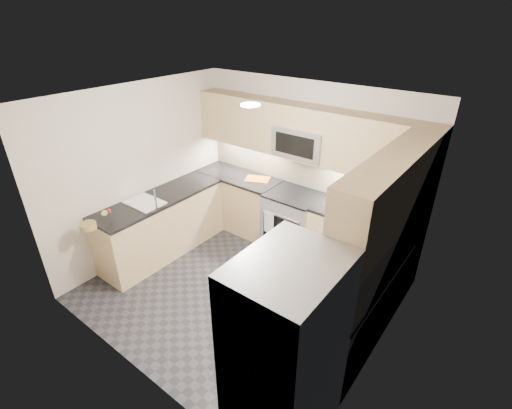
# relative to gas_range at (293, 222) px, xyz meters

# --- Properties ---
(floor) EXTENTS (3.60, 3.20, 0.00)m
(floor) POSITION_rel_gas_range_xyz_m (0.00, -1.28, -0.46)
(floor) COLOR black
(floor) RESTS_ON ground
(ceiling) EXTENTS (3.60, 3.20, 0.02)m
(ceiling) POSITION_rel_gas_range_xyz_m (0.00, -1.28, 2.04)
(ceiling) COLOR beige
(ceiling) RESTS_ON wall_back
(wall_back) EXTENTS (3.60, 0.02, 2.50)m
(wall_back) POSITION_rel_gas_range_xyz_m (0.00, 0.32, 0.79)
(wall_back) COLOR beige
(wall_back) RESTS_ON floor
(wall_front) EXTENTS (3.60, 0.02, 2.50)m
(wall_front) POSITION_rel_gas_range_xyz_m (0.00, -2.88, 0.79)
(wall_front) COLOR beige
(wall_front) RESTS_ON floor
(wall_left) EXTENTS (0.02, 3.20, 2.50)m
(wall_left) POSITION_rel_gas_range_xyz_m (-1.80, -1.28, 0.79)
(wall_left) COLOR beige
(wall_left) RESTS_ON floor
(wall_right) EXTENTS (0.02, 3.20, 2.50)m
(wall_right) POSITION_rel_gas_range_xyz_m (1.80, -1.28, 0.79)
(wall_right) COLOR beige
(wall_right) RESTS_ON floor
(base_cab_back_left) EXTENTS (1.42, 0.60, 0.90)m
(base_cab_back_left) POSITION_rel_gas_range_xyz_m (-1.09, 0.02, -0.01)
(base_cab_back_left) COLOR tan
(base_cab_back_left) RESTS_ON floor
(base_cab_back_right) EXTENTS (1.42, 0.60, 0.90)m
(base_cab_back_right) POSITION_rel_gas_range_xyz_m (1.09, 0.02, -0.01)
(base_cab_back_right) COLOR tan
(base_cab_back_right) RESTS_ON floor
(base_cab_right) EXTENTS (0.60, 1.70, 0.90)m
(base_cab_right) POSITION_rel_gas_range_xyz_m (1.50, -1.12, -0.01)
(base_cab_right) COLOR tan
(base_cab_right) RESTS_ON floor
(base_cab_peninsula) EXTENTS (0.60, 2.00, 0.90)m
(base_cab_peninsula) POSITION_rel_gas_range_xyz_m (-1.50, -1.28, -0.01)
(base_cab_peninsula) COLOR tan
(base_cab_peninsula) RESTS_ON floor
(countertop_back_left) EXTENTS (1.42, 0.63, 0.04)m
(countertop_back_left) POSITION_rel_gas_range_xyz_m (-1.09, 0.02, 0.47)
(countertop_back_left) COLOR black
(countertop_back_left) RESTS_ON base_cab_back_left
(countertop_back_right) EXTENTS (1.42, 0.63, 0.04)m
(countertop_back_right) POSITION_rel_gas_range_xyz_m (1.09, 0.02, 0.47)
(countertop_back_right) COLOR black
(countertop_back_right) RESTS_ON base_cab_back_right
(countertop_right) EXTENTS (0.63, 1.70, 0.04)m
(countertop_right) POSITION_rel_gas_range_xyz_m (1.50, -1.12, 0.47)
(countertop_right) COLOR black
(countertop_right) RESTS_ON base_cab_right
(countertop_peninsula) EXTENTS (0.63, 2.00, 0.04)m
(countertop_peninsula) POSITION_rel_gas_range_xyz_m (-1.50, -1.28, 0.47)
(countertop_peninsula) COLOR black
(countertop_peninsula) RESTS_ON base_cab_peninsula
(upper_cab_back) EXTENTS (3.60, 0.35, 0.75)m
(upper_cab_back) POSITION_rel_gas_range_xyz_m (0.00, 0.15, 1.37)
(upper_cab_back) COLOR tan
(upper_cab_back) RESTS_ON wall_back
(upper_cab_right) EXTENTS (0.35, 1.95, 0.75)m
(upper_cab_right) POSITION_rel_gas_range_xyz_m (1.62, -1.00, 1.37)
(upper_cab_right) COLOR tan
(upper_cab_right) RESTS_ON wall_right
(backsplash_back) EXTENTS (3.60, 0.01, 0.51)m
(backsplash_back) POSITION_rel_gas_range_xyz_m (0.00, 0.32, 0.74)
(backsplash_back) COLOR tan
(backsplash_back) RESTS_ON wall_back
(backsplash_right) EXTENTS (0.01, 2.30, 0.51)m
(backsplash_right) POSITION_rel_gas_range_xyz_m (1.80, -0.82, 0.74)
(backsplash_right) COLOR tan
(backsplash_right) RESTS_ON wall_right
(gas_range) EXTENTS (0.76, 0.65, 0.91)m
(gas_range) POSITION_rel_gas_range_xyz_m (0.00, 0.00, 0.00)
(gas_range) COLOR #A7A9AF
(gas_range) RESTS_ON floor
(range_cooktop) EXTENTS (0.76, 0.65, 0.03)m
(range_cooktop) POSITION_rel_gas_range_xyz_m (0.00, 0.00, 0.46)
(range_cooktop) COLOR black
(range_cooktop) RESTS_ON gas_range
(oven_door_glass) EXTENTS (0.62, 0.02, 0.45)m
(oven_door_glass) POSITION_rel_gas_range_xyz_m (0.00, -0.33, -0.01)
(oven_door_glass) COLOR black
(oven_door_glass) RESTS_ON gas_range
(oven_handle) EXTENTS (0.60, 0.02, 0.02)m
(oven_handle) POSITION_rel_gas_range_xyz_m (0.00, -0.35, 0.26)
(oven_handle) COLOR #B2B5BA
(oven_handle) RESTS_ON gas_range
(microwave) EXTENTS (0.76, 0.40, 0.40)m
(microwave) POSITION_rel_gas_range_xyz_m (0.00, 0.12, 1.24)
(microwave) COLOR #93969A
(microwave) RESTS_ON upper_cab_back
(microwave_door) EXTENTS (0.60, 0.01, 0.28)m
(microwave_door) POSITION_rel_gas_range_xyz_m (0.00, -0.08, 1.24)
(microwave_door) COLOR black
(microwave_door) RESTS_ON microwave
(refrigerator) EXTENTS (0.70, 0.90, 1.80)m
(refrigerator) POSITION_rel_gas_range_xyz_m (1.45, -2.43, 0.45)
(refrigerator) COLOR #A0A3A8
(refrigerator) RESTS_ON floor
(fridge_handle_left) EXTENTS (0.02, 0.02, 1.20)m
(fridge_handle_left) POSITION_rel_gas_range_xyz_m (1.08, -2.61, 0.49)
(fridge_handle_left) COLOR #B2B5BA
(fridge_handle_left) RESTS_ON refrigerator
(fridge_handle_right) EXTENTS (0.02, 0.02, 1.20)m
(fridge_handle_right) POSITION_rel_gas_range_xyz_m (1.08, -2.25, 0.49)
(fridge_handle_right) COLOR #B2B5BA
(fridge_handle_right) RESTS_ON refrigerator
(sink_basin) EXTENTS (0.52, 0.38, 0.16)m
(sink_basin) POSITION_rel_gas_range_xyz_m (-1.50, -1.53, 0.42)
(sink_basin) COLOR white
(sink_basin) RESTS_ON base_cab_peninsula
(faucet) EXTENTS (0.03, 0.03, 0.28)m
(faucet) POSITION_rel_gas_range_xyz_m (-1.24, -1.53, 0.62)
(faucet) COLOR silver
(faucet) RESTS_ON countertop_peninsula
(utensil_bowl) EXTENTS (0.32, 0.32, 0.16)m
(utensil_bowl) POSITION_rel_gas_range_xyz_m (1.61, 0.05, 0.56)
(utensil_bowl) COLOR #65BD51
(utensil_bowl) RESTS_ON countertop_back_right
(cutting_board) EXTENTS (0.45, 0.39, 0.01)m
(cutting_board) POSITION_rel_gas_range_xyz_m (-0.74, 0.08, 0.49)
(cutting_board) COLOR #C05512
(cutting_board) RESTS_ON countertop_back_left
(fruit_basket) EXTENTS (0.25, 0.25, 0.07)m
(fruit_basket) POSITION_rel_gas_range_xyz_m (-1.50, -2.37, 0.52)
(fruit_basket) COLOR #9F864A
(fruit_basket) RESTS_ON countertop_peninsula
(fruit_apple) EXTENTS (0.06, 0.06, 0.06)m
(fruit_apple) POSITION_rel_gas_range_xyz_m (-1.49, -2.07, 0.60)
(fruit_apple) COLOR #A51215
(fruit_apple) RESTS_ON fruit_basket
(fruit_pear) EXTENTS (0.07, 0.07, 0.07)m
(fruit_pear) POSITION_rel_gas_range_xyz_m (-1.49, -2.13, 0.60)
(fruit_pear) COLOR #53B44D
(fruit_pear) RESTS_ON fruit_basket
(dish_towel_check) EXTENTS (0.18, 0.04, 0.35)m
(dish_towel_check) POSITION_rel_gas_range_xyz_m (-0.19, -0.37, 0.10)
(dish_towel_check) COLOR white
(dish_towel_check) RESTS_ON oven_handle
(fruit_orange) EXTENTS (0.06, 0.06, 0.06)m
(fruit_orange) POSITION_rel_gas_range_xyz_m (-1.49, -2.15, 0.60)
(fruit_orange) COLOR #FFA11C
(fruit_orange) RESTS_ON fruit_basket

